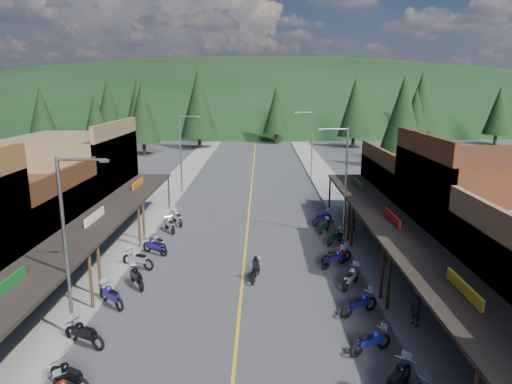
{
  "coord_description": "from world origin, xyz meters",
  "views": [
    {
      "loc": [
        1.02,
        -23.87,
        10.69
      ],
      "look_at": [
        0.68,
        9.68,
        3.0
      ],
      "focal_mm": 32.0,
      "sensor_mm": 36.0,
      "label": 1
    }
  ],
  "objects_px": {
    "shop_west_2": "(10,229)",
    "bike_east_7": "(351,276)",
    "bike_east_11": "(324,226)",
    "streetlight_2": "(344,177)",
    "bike_east_6": "(359,303)",
    "pine_6": "(498,111)",
    "bike_west_11": "(170,224)",
    "pine_3": "(276,110)",
    "pine_2": "(198,103)",
    "streetlight_0": "(68,242)",
    "bike_west_8": "(138,258)",
    "streetlight_3": "(311,142)",
    "shop_east_3": "(422,194)",
    "bike_east_10": "(335,236)",
    "shop_east_2": "(481,214)",
    "pine_9": "(415,117)",
    "pine_10": "(142,113)",
    "pedestrian_east_a": "(416,308)",
    "bike_west_4": "(69,374)",
    "pedestrian_east_b": "(351,223)",
    "rider_on_bike": "(256,270)",
    "bike_west_12": "(177,217)",
    "pine_11": "(403,115)",
    "pine_0": "(41,111)",
    "bike_west_5": "(84,333)",
    "pine_1": "(138,105)",
    "bike_east_4": "(398,378)",
    "bike_west_6": "(111,295)",
    "pine_5": "(421,101)",
    "bike_east_9": "(336,254)",
    "pine_4": "(355,107)",
    "bike_east_5": "(371,340)",
    "pine_8": "(96,122)",
    "streetlight_1": "(182,151)",
    "bike_east_8": "(335,257)",
    "bike_east_12": "(322,217)",
    "bike_west_7": "(136,276)",
    "bike_west_10": "(158,242)"
  },
  "relations": [
    {
      "from": "shop_west_2",
      "to": "bike_west_12",
      "type": "bearing_deg",
      "value": 48.86
    },
    {
      "from": "pine_5",
      "to": "bike_east_9",
      "type": "distance_m",
      "value": 75.09
    },
    {
      "from": "bike_west_5",
      "to": "bike_west_11",
      "type": "height_order",
      "value": "bike_west_5"
    },
    {
      "from": "bike_west_8",
      "to": "bike_east_6",
      "type": "distance_m",
      "value": 13.41
    },
    {
      "from": "streetlight_3",
      "to": "pine_9",
      "type": "height_order",
      "value": "pine_9"
    },
    {
      "from": "shop_east_3",
      "to": "bike_east_10",
      "type": "bearing_deg",
      "value": -147.55
    },
    {
      "from": "shop_west_2",
      "to": "bike_east_7",
      "type": "distance_m",
      "value": 19.95
    },
    {
      "from": "pine_1",
      "to": "bike_east_4",
      "type": "relative_size",
      "value": 5.52
    },
    {
      "from": "bike_west_6",
      "to": "bike_east_6",
      "type": "relative_size",
      "value": 1.0
    },
    {
      "from": "bike_west_6",
      "to": "bike_west_10",
      "type": "distance_m",
      "value": 8.14
    },
    {
      "from": "shop_east_3",
      "to": "pine_4",
      "type": "bearing_deg",
      "value": 85.02
    },
    {
      "from": "streetlight_1",
      "to": "streetlight_3",
      "type": "distance_m",
      "value": 16.04
    },
    {
      "from": "streetlight_0",
      "to": "bike_east_11",
      "type": "bearing_deg",
      "value": 49.78
    },
    {
      "from": "streetlight_3",
      "to": "pine_3",
      "type": "height_order",
      "value": "pine_3"
    },
    {
      "from": "streetlight_2",
      "to": "bike_west_6",
      "type": "xyz_separation_m",
      "value": [
        -13.38,
        -10.96,
        -3.84
      ]
    },
    {
      "from": "pine_10",
      "to": "pedestrian_east_a",
      "type": "xyz_separation_m",
      "value": [
        26.05,
        -54.96,
        -5.79
      ]
    },
    {
      "from": "pine_8",
      "to": "bike_west_11",
      "type": "distance_m",
      "value": 35.19
    },
    {
      "from": "pine_1",
      "to": "bike_west_10",
      "type": "height_order",
      "value": "pine_1"
    },
    {
      "from": "bike_east_5",
      "to": "bike_east_9",
      "type": "relative_size",
      "value": 0.92
    },
    {
      "from": "pine_6",
      "to": "bike_west_11",
      "type": "distance_m",
      "value": 75.69
    },
    {
      "from": "pine_0",
      "to": "bike_west_5",
      "type": "bearing_deg",
      "value": -63.9
    },
    {
      "from": "pine_11",
      "to": "bike_west_10",
      "type": "xyz_separation_m",
      "value": [
        -25.9,
        -32.83,
        -6.6
      ]
    },
    {
      "from": "pine_3",
      "to": "pine_6",
      "type": "xyz_separation_m",
      "value": [
        42.0,
        -2.0,
        0.0
      ]
    },
    {
      "from": "pine_2",
      "to": "bike_east_6",
      "type": "distance_m",
      "value": 64.1
    },
    {
      "from": "streetlight_0",
      "to": "pine_9",
      "type": "height_order",
      "value": "pine_9"
    },
    {
      "from": "bike_west_4",
      "to": "pedestrian_east_b",
      "type": "distance_m",
      "value": 22.24
    },
    {
      "from": "bike_west_8",
      "to": "pine_6",
      "type": "bearing_deg",
      "value": -14.17
    },
    {
      "from": "streetlight_1",
      "to": "bike_east_12",
      "type": "xyz_separation_m",
      "value": [
        12.89,
        -10.88,
        -3.83
      ]
    },
    {
      "from": "bike_east_6",
      "to": "rider_on_bike",
      "type": "bearing_deg",
      "value": -159.92
    },
    {
      "from": "bike_east_8",
      "to": "bike_east_5",
      "type": "bearing_deg",
      "value": -39.32
    },
    {
      "from": "pine_3",
      "to": "pine_8",
      "type": "distance_m",
      "value": 36.77
    },
    {
      "from": "bike_east_7",
      "to": "bike_east_11",
      "type": "height_order",
      "value": "bike_east_7"
    },
    {
      "from": "pine_5",
      "to": "streetlight_3",
      "type": "bearing_deg",
      "value": -122.78
    },
    {
      "from": "bike_west_4",
      "to": "bike_east_7",
      "type": "bearing_deg",
      "value": -24.41
    },
    {
      "from": "pine_5",
      "to": "bike_east_8",
      "type": "relative_size",
      "value": 6.57
    },
    {
      "from": "shop_east_2",
      "to": "bike_east_11",
      "type": "relative_size",
      "value": 5.82
    },
    {
      "from": "streetlight_3",
      "to": "bike_west_12",
      "type": "bearing_deg",
      "value": -123.51
    },
    {
      "from": "streetlight_1",
      "to": "bike_west_7",
      "type": "bearing_deg",
      "value": -87.03
    },
    {
      "from": "shop_west_2",
      "to": "streetlight_2",
      "type": "bearing_deg",
      "value": 16.92
    },
    {
      "from": "streetlight_2",
      "to": "bike_east_6",
      "type": "height_order",
      "value": "streetlight_2"
    },
    {
      "from": "pine_5",
      "to": "bike_east_6",
      "type": "xyz_separation_m",
      "value": [
        -28.23,
        -75.69,
        -7.37
      ]
    },
    {
      "from": "pine_10",
      "to": "bike_east_7",
      "type": "xyz_separation_m",
      "value": [
        23.97,
        -50.56,
        -6.17
      ]
    },
    {
      "from": "bike_west_4",
      "to": "pine_0",
      "type": "bearing_deg",
      "value": 54.61
    },
    {
      "from": "pine_5",
      "to": "bike_west_11",
      "type": "bearing_deg",
      "value": -122.4
    },
    {
      "from": "streetlight_2",
      "to": "pine_6",
      "type": "relative_size",
      "value": 0.73
    },
    {
      "from": "streetlight_2",
      "to": "pine_2",
      "type": "bearing_deg",
      "value": 108.73
    },
    {
      "from": "streetlight_0",
      "to": "bike_west_11",
      "type": "xyz_separation_m",
      "value": [
        1.09,
        15.19,
        -3.84
      ]
    },
    {
      "from": "pine_9",
      "to": "rider_on_bike",
      "type": "xyz_separation_m",
      "value": [
        -23.24,
        -44.65,
        -5.78
      ]
    },
    {
      "from": "bike_east_6",
      "to": "streetlight_1",
      "type": "bearing_deg",
      "value": 175.31
    },
    {
      "from": "pine_11",
      "to": "bike_west_11",
      "type": "xyz_separation_m",
      "value": [
        -25.87,
        -28.81,
        -6.57
      ]
    }
  ]
}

